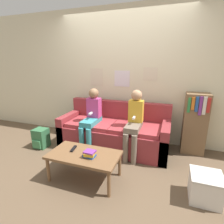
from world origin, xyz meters
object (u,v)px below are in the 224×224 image
at_px(bookshelf, 195,123).
at_px(person_left, 91,116).
at_px(coffee_table, 84,156).
at_px(tv_remote, 73,149).
at_px(couch, 114,132).
at_px(person_right, 134,120).
at_px(backpack, 41,138).
at_px(storage_box, 205,187).

bearing_deg(bookshelf, person_left, -165.07).
relative_size(coffee_table, tv_remote, 5.52).
bearing_deg(coffee_table, couch, 85.52).
height_order(person_right, backpack, person_right).
height_order(person_left, backpack, person_left).
xyz_separation_m(coffee_table, backpack, (-1.24, 0.56, -0.16)).
bearing_deg(person_right, bookshelf, 25.63).
height_order(couch, coffee_table, couch).
bearing_deg(coffee_table, bookshelf, 42.06).
xyz_separation_m(person_left, storage_box, (1.82, -0.75, -0.47)).
height_order(coffee_table, storage_box, coffee_table).
xyz_separation_m(couch, storage_box, (1.45, -0.93, -0.12)).
height_order(couch, person_right, person_right).
bearing_deg(storage_box, person_right, 144.03).
bearing_deg(person_left, tv_remote, -83.13).
bearing_deg(couch, backpack, -159.79).
bearing_deg(couch, person_right, -23.97).
bearing_deg(bookshelf, storage_box, -87.70).
bearing_deg(tv_remote, storage_box, -8.43).
distance_m(couch, bookshelf, 1.45).
distance_m(couch, tv_remote, 1.04).
height_order(coffee_table, person_left, person_left).
xyz_separation_m(person_left, bookshelf, (1.78, 0.47, -0.10)).
bearing_deg(bookshelf, coffee_table, -137.94).
bearing_deg(storage_box, coffee_table, -175.72).
relative_size(person_right, storage_box, 3.19).
bearing_deg(person_left, bookshelf, 14.93).
distance_m(person_left, bookshelf, 1.84).
xyz_separation_m(person_left, person_right, (0.79, 0.00, 0.01)).
bearing_deg(storage_box, backpack, 170.84).
relative_size(person_left, backpack, 3.06).
distance_m(coffee_table, storage_box, 1.54).
bearing_deg(tv_remote, person_left, 86.50).
distance_m(person_right, backpack, 1.82).
relative_size(couch, storage_box, 5.61).
bearing_deg(couch, bookshelf, 11.62).
bearing_deg(tv_remote, couch, 63.69).
bearing_deg(backpack, tv_remote, -25.93).
bearing_deg(person_left, backpack, -162.34).
relative_size(tv_remote, bookshelf, 0.16).
relative_size(couch, backpack, 5.46).
bearing_deg(storage_box, bookshelf, 92.30).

